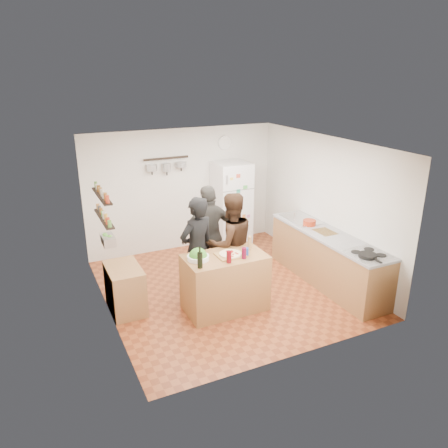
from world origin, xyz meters
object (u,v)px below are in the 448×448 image
person_back (210,235)px  fridge (231,205)px  prep_island (225,283)px  counter_run (327,259)px  salad_bowl (198,258)px  red_bowl (309,223)px  pepper_mill (250,244)px  wall_clock (225,143)px  wine_bottle (200,260)px  skillet (368,256)px  person_center (231,244)px  salt_canister (246,252)px  side_table (125,289)px  person_left (197,250)px

person_back → fridge: bearing=-131.2°
prep_island → counter_run: size_ratio=0.48×
salad_bowl → red_bowl: bearing=12.3°
pepper_mill → wall_clock: 2.99m
red_bowl → fridge: bearing=111.4°
wine_bottle → skillet: (2.42, -0.76, -0.08)m
pepper_mill → person_center: size_ratio=0.11×
counter_run → red_bowl: red_bowl is taller
skillet → fridge: (-0.65, 3.34, -0.05)m
salt_canister → skillet: 1.83m
salad_bowl → wall_clock: size_ratio=1.10×
wine_bottle → side_table: 1.42m
skillet → pepper_mill: bearing=144.9°
fridge → side_table: bearing=-147.5°
person_center → skillet: person_center is taller
salt_canister → side_table: 1.98m
side_table → wine_bottle: bearing=-43.0°
red_bowl → person_back: bearing=167.5°
side_table → prep_island: bearing=-24.3°
skillet → wall_clock: 3.91m
pepper_mill → skillet: pepper_mill is taller
salt_canister → counter_run: 1.80m
salad_bowl → salt_canister: (0.72, -0.17, 0.03)m
person_center → side_table: person_center is taller
person_left → wall_clock: size_ratio=5.86×
person_center → counter_run: bearing=165.0°
person_left → red_bowl: person_left is taller
wine_bottle → fridge: bearing=55.6°
pepper_mill → salt_canister: pepper_mill is taller
person_left → fridge: bearing=-145.9°
person_left → red_bowl: (2.23, 0.09, 0.09)m
skillet → side_table: (-3.34, 1.62, -0.58)m
prep_island → salad_bowl: salad_bowl is taller
salt_canister → pepper_mill: bearing=48.6°
person_back → side_table: 1.70m
person_center → salt_canister: bearing=85.9°
person_left → counter_run: bearing=152.9°
salt_canister → fridge: (0.97, 2.48, -0.07)m
prep_island → salad_bowl: size_ratio=3.79×
pepper_mill → person_back: (-0.28, 0.92, -0.12)m
counter_run → red_bowl: size_ratio=11.40×
person_left → side_table: size_ratio=2.20×
salt_canister → side_table: bearing=156.2°
wine_bottle → pepper_mill: size_ratio=1.21×
fridge → skillet: bearing=-79.0°
wall_clock → side_table: wall_clock is taller
prep_island → pepper_mill: bearing=6.3°
salt_canister → prep_island: bearing=158.2°
pepper_mill → fridge: size_ratio=0.11×
salad_bowl → prep_island: bearing=-6.8°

